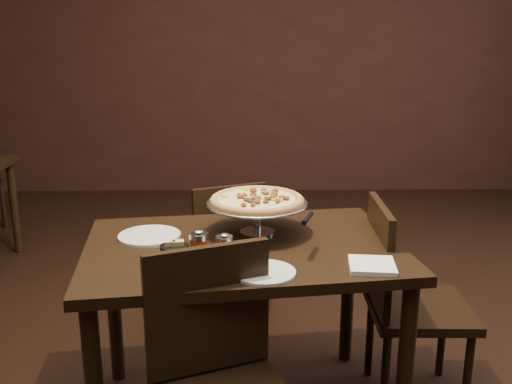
{
  "coord_description": "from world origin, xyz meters",
  "views": [
    {
      "loc": [
        -0.01,
        -2.13,
        1.53
      ],
      "look_at": [
        0.02,
        -0.02,
        0.95
      ],
      "focal_mm": 40.0,
      "sensor_mm": 36.0,
      "label": 1
    }
  ],
  "objects": [
    {
      "name": "plate_near",
      "position": [
        0.04,
        -0.35,
        0.76
      ],
      "size": [
        0.21,
        0.21,
        0.01
      ],
      "primitive_type": "cylinder",
      "color": "silver",
      "rests_on": "dining_table"
    },
    {
      "name": "parmesan_shaker",
      "position": [
        -0.1,
        -0.24,
        0.8
      ],
      "size": [
        0.06,
        0.06,
        0.11
      ],
      "color": "beige",
      "rests_on": "dining_table"
    },
    {
      "name": "serving_spatula",
      "position": [
        0.2,
        -0.17,
        0.88
      ],
      "size": [
        0.15,
        0.15,
        0.02
      ],
      "rotation": [
        0.0,
        0.0,
        -0.3
      ],
      "color": "#B1B1B8",
      "rests_on": "pizza_stand"
    },
    {
      "name": "chair_near",
      "position": [
        -0.1,
        -0.56,
        0.49
      ],
      "size": [
        0.54,
        0.54,
        0.89
      ],
      "rotation": [
        0.0,
        0.0,
        0.37
      ],
      "color": "black",
      "rests_on": "ground"
    },
    {
      "name": "room",
      "position": [
        0.06,
        0.03,
        1.4
      ],
      "size": [
        6.04,
        7.04,
        2.84
      ],
      "color": "black",
      "rests_on": "ground"
    },
    {
      "name": "chair_side",
      "position": [
        0.63,
        0.04,
        0.48
      ],
      "size": [
        0.42,
        0.42,
        0.87
      ],
      "rotation": [
        0.0,
        0.0,
        1.55
      ],
      "color": "black",
      "rests_on": "ground"
    },
    {
      "name": "napkin_stack",
      "position": [
        0.41,
        -0.31,
        0.76
      ],
      "size": [
        0.17,
        0.17,
        0.02
      ],
      "primitive_type": "cube",
      "rotation": [
        0.0,
        0.0,
        -0.11
      ],
      "color": "white",
      "rests_on": "dining_table"
    },
    {
      "name": "packet_caddy",
      "position": [
        -0.27,
        -0.24,
        0.79
      ],
      "size": [
        0.1,
        0.1,
        0.08
      ],
      "rotation": [
        0.0,
        0.0,
        0.18
      ],
      "color": "black",
      "rests_on": "dining_table"
    },
    {
      "name": "pizza_stand",
      "position": [
        0.02,
        0.06,
        0.89
      ],
      "size": [
        0.41,
        0.41,
        0.17
      ],
      "color": "#B1B1B8",
      "rests_on": "dining_table"
    },
    {
      "name": "pepper_flake_shaker",
      "position": [
        -0.19,
        -0.24,
        0.81
      ],
      "size": [
        0.07,
        0.07,
        0.12
      ],
      "color": "maroon",
      "rests_on": "dining_table"
    },
    {
      "name": "chair_far",
      "position": [
        -0.15,
        0.66,
        0.45
      ],
      "size": [
        0.5,
        0.5,
        0.82
      ],
      "rotation": [
        0.0,
        0.0,
        3.54
      ],
      "color": "black",
      "rests_on": "ground"
    },
    {
      "name": "dining_table",
      "position": [
        -0.03,
        -0.07,
        0.65
      ],
      "size": [
        1.3,
        0.96,
        0.75
      ],
      "rotation": [
        0.0,
        0.0,
        0.13
      ],
      "color": "black",
      "rests_on": "ground"
    },
    {
      "name": "plate_left",
      "position": [
        -0.41,
        0.01,
        0.76
      ],
      "size": [
        0.25,
        0.25,
        0.01
      ],
      "primitive_type": "cylinder",
      "color": "silver",
      "rests_on": "dining_table"
    }
  ]
}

